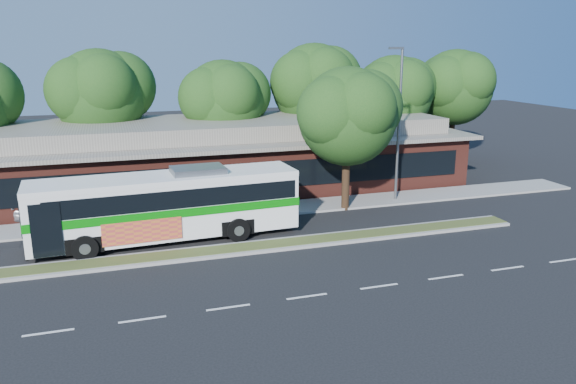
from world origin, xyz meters
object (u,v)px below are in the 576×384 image
lamp_post (398,120)px  transit_bus (168,201)px  sidewalk_tree (353,114)px  sedan (10,209)px

lamp_post → transit_bus: 14.38m
transit_bus → sidewalk_tree: bearing=9.8°
transit_bus → sidewalk_tree: size_ratio=1.57×
lamp_post → sidewalk_tree: size_ratio=1.12×
sedan → sidewalk_tree: (18.40, -3.42, 4.86)m
transit_bus → sedan: bearing=139.8°
transit_bus → sidewalk_tree: (10.58, 2.46, 3.52)m
sedan → sidewalk_tree: size_ratio=0.52×
lamp_post → sidewalk_tree: 3.27m
lamp_post → sidewalk_tree: (-3.17, -0.57, 0.57)m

